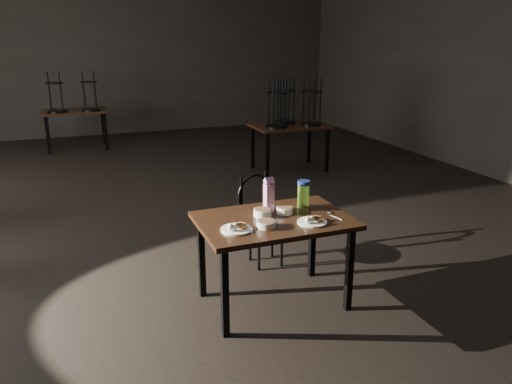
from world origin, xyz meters
name	(u,v)px	position (x,y,z in m)	size (l,w,h in m)	color
room	(162,15)	(-0.06, 0.01, 2.33)	(12.00, 12.04, 3.22)	black
main_table	(274,227)	(0.35, -2.05, 0.67)	(1.20, 0.80, 0.75)	black
plate_left	(236,228)	(-0.01, -2.18, 0.77)	(0.24, 0.24, 0.08)	white
plate_right	(312,220)	(0.58, -2.25, 0.77)	(0.23, 0.23, 0.08)	white
bowl_near	(263,212)	(0.28, -1.97, 0.78)	(0.14, 0.14, 0.06)	white
bowl_far	(285,210)	(0.47, -1.98, 0.78)	(0.14, 0.14, 0.05)	white
bowl_big	(266,224)	(0.22, -2.21, 0.78)	(0.15, 0.15, 0.05)	white
juice_carton	(269,195)	(0.38, -1.87, 0.88)	(0.08, 0.08, 0.29)	#901A73
water_bottle	(303,194)	(0.68, -1.90, 0.87)	(0.14, 0.14, 0.23)	#91E342
spoon	(330,213)	(0.82, -2.12, 0.75)	(0.06, 0.21, 0.01)	silver
bentwood_chair	(261,212)	(0.54, -1.28, 0.52)	(0.46, 0.45, 0.87)	black
bg_table_right	(290,123)	(2.26, 1.76, 0.78)	(1.20, 0.80, 1.48)	black
bg_table_far	(74,110)	(-0.92, 4.66, 0.75)	(1.20, 0.80, 1.48)	black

